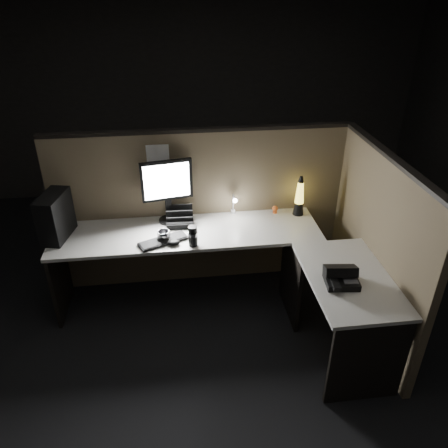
{
  "coord_description": "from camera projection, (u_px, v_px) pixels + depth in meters",
  "views": [
    {
      "loc": [
        -0.23,
        -2.64,
        2.66
      ],
      "look_at": [
        0.14,
        0.35,
        0.92
      ],
      "focal_mm": 35.0,
      "sensor_mm": 36.0,
      "label": 1
    }
  ],
  "objects": [
    {
      "name": "organizer",
      "position": [
        180.0,
        219.0,
        3.86
      ],
      "size": [
        0.24,
        0.21,
        0.18
      ],
      "rotation": [
        0.0,
        0.0,
        -0.03
      ],
      "color": "black",
      "rests_on": "desk"
    },
    {
      "name": "pc_tower",
      "position": [
        55.0,
        216.0,
        3.59
      ],
      "size": [
        0.24,
        0.4,
        0.39
      ],
      "primitive_type": "cube",
      "rotation": [
        0.0,
        0.0,
        -0.22
      ],
      "color": "black",
      "rests_on": "desk"
    },
    {
      "name": "partition_right",
      "position": [
        375.0,
        249.0,
        3.48
      ],
      "size": [
        0.06,
        1.66,
        1.5
      ],
      "primitive_type": "cube",
      "color": "brown",
      "rests_on": "ground"
    },
    {
      "name": "partition_back",
      "position": [
        201.0,
        210.0,
        4.05
      ],
      "size": [
        2.66,
        0.06,
        1.5
      ],
      "primitive_type": "cube",
      "color": "brown",
      "rests_on": "ground"
    },
    {
      "name": "desk",
      "position": [
        230.0,
        266.0,
        3.57
      ],
      "size": [
        2.6,
        1.6,
        0.73
      ],
      "color": "beige",
      "rests_on": "ground"
    },
    {
      "name": "keyboard",
      "position": [
        163.0,
        241.0,
        3.6
      ],
      "size": [
        0.43,
        0.29,
        0.02
      ],
      "primitive_type": "cube",
      "rotation": [
        0.0,
        0.0,
        0.42
      ],
      "color": "black",
      "rests_on": "desk"
    },
    {
      "name": "figurine",
      "position": [
        275.0,
        209.0,
        4.02
      ],
      "size": [
        0.05,
        0.05,
        0.05
      ],
      "primitive_type": "sphere",
      "color": "#D65E21",
      "rests_on": "desk"
    },
    {
      "name": "travel_mug",
      "position": [
        193.0,
        236.0,
        3.52
      ],
      "size": [
        0.08,
        0.08,
        0.17
      ],
      "primitive_type": "cylinder",
      "color": "black",
      "rests_on": "desk"
    },
    {
      "name": "lava_lamp",
      "position": [
        299.0,
        199.0,
        3.95
      ],
      "size": [
        0.1,
        0.1,
        0.38
      ],
      "color": "black",
      "rests_on": "desk"
    },
    {
      "name": "room_shell",
      "position": [
        209.0,
        159.0,
        2.82
      ],
      "size": [
        6.0,
        6.0,
        6.0
      ],
      "color": "silver",
      "rests_on": "ground"
    },
    {
      "name": "monitor",
      "position": [
        167.0,
        185.0,
        3.76
      ],
      "size": [
        0.44,
        0.19,
        0.57
      ],
      "rotation": [
        0.0,
        0.0,
        0.18
      ],
      "color": "black",
      "rests_on": "desk"
    },
    {
      "name": "clip_lamp",
      "position": [
        234.0,
        204.0,
        3.94
      ],
      "size": [
        0.04,
        0.16,
        0.2
      ],
      "color": "silver",
      "rests_on": "desk"
    },
    {
      "name": "pinned_paper",
      "position": [
        158.0,
        160.0,
        3.72
      ],
      "size": [
        0.19,
        0.0,
        0.27
      ],
      "primitive_type": "cube",
      "color": "white",
      "rests_on": "partition_back"
    },
    {
      "name": "desk_phone",
      "position": [
        341.0,
        277.0,
        3.11
      ],
      "size": [
        0.25,
        0.26,
        0.14
      ],
      "rotation": [
        0.0,
        0.0,
        -0.11
      ],
      "color": "black",
      "rests_on": "desk"
    },
    {
      "name": "floor",
      "position": [
        212.0,
        342.0,
        3.62
      ],
      "size": [
        6.0,
        6.0,
        0.0
      ],
      "primitive_type": "plane",
      "color": "black",
      "rests_on": "ground"
    },
    {
      "name": "mouse",
      "position": [
        174.0,
        243.0,
        3.56
      ],
      "size": [
        0.11,
        0.09,
        0.04
      ],
      "primitive_type": "ellipsoid",
      "rotation": [
        0.0,
        0.0,
        0.17
      ],
      "color": "black",
      "rests_on": "desk"
    },
    {
      "name": "steel_mug",
      "position": [
        164.0,
        236.0,
        3.61
      ],
      "size": [
        0.13,
        0.13,
        0.09
      ],
      "primitive_type": "imported",
      "rotation": [
        0.0,
        0.0,
        0.24
      ],
      "color": "#B2B2B9",
      "rests_on": "desk"
    }
  ]
}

